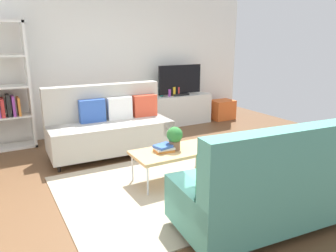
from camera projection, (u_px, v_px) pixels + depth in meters
The scene contains 18 objects.
ground_plane at pixel (179, 178), 4.37m from camera, with size 7.68×7.68×0.00m, color brown.
wall_far at pixel (106, 58), 6.35m from camera, with size 6.40×0.12×2.90m, color white.
area_rug at pixel (179, 186), 4.13m from camera, with size 2.90×2.20×0.01m, color tan.
couch_beige at pixel (109, 126), 5.22m from camera, with size 1.93×0.90×1.10m.
couch_green at pixel (273, 186), 3.14m from camera, with size 1.97×1.01×1.10m.
coffee_table at pixel (174, 152), 4.22m from camera, with size 1.10×0.56×0.42m.
tv_console at pixel (179, 110), 7.06m from camera, with size 1.40×0.44×0.64m, color silver.
tv at pixel (180, 81), 6.88m from camera, with size 1.00×0.20×0.64m.
storage_trunk at pixel (222, 110), 7.52m from camera, with size 0.52×0.40×0.44m, color orange.
potted_plant at pixel (175, 137), 4.19m from camera, with size 0.21×0.21×0.31m.
table_book_0 at pixel (164, 150), 4.17m from camera, with size 0.24×0.18×0.03m, color orange.
table_book_1 at pixel (164, 148), 4.17m from camera, with size 0.24×0.18×0.03m, color silver.
table_book_2 at pixel (164, 146), 4.16m from camera, with size 0.24×0.18×0.03m, color #3359B2.
vase_0 at pixel (154, 93), 6.72m from camera, with size 0.11×0.11×0.15m, color #33B29E.
vase_1 at pixel (162, 93), 6.80m from camera, with size 0.08×0.08×0.16m, color #33B29E.
bottle_0 at pixel (169, 93), 6.80m from camera, with size 0.06×0.06×0.15m, color purple.
bottle_1 at pixel (174, 91), 6.84m from camera, with size 0.06×0.06×0.19m, color gold.
bottle_2 at pixel (179, 91), 6.90m from camera, with size 0.04×0.04×0.18m, color red.
Camera 1 is at (-2.09, -3.45, 1.83)m, focal length 34.72 mm.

